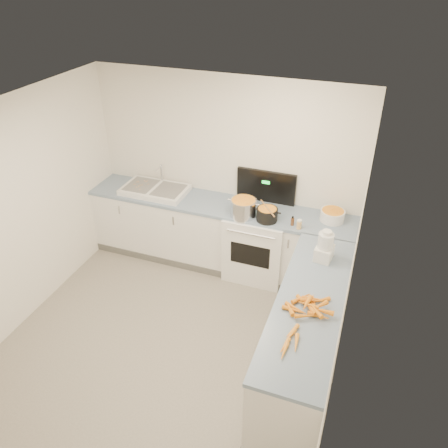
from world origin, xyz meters
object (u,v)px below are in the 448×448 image
(spice_jar, at_px, (299,225))
(extract_bottle, at_px, (292,222))
(stove, at_px, (258,242))
(steel_pot, at_px, (243,208))
(sink, at_px, (155,190))
(black_pot, at_px, (267,215))
(food_processor, at_px, (325,247))
(mixing_bowl, at_px, (332,215))

(spice_jar, bearing_deg, extract_bottle, 153.05)
(stove, bearing_deg, steel_pot, -135.95)
(extract_bottle, bearing_deg, sink, 174.45)
(stove, relative_size, black_pot, 5.43)
(black_pot, distance_m, spice_jar, 0.40)
(food_processor, bearing_deg, mixing_bowl, 92.00)
(black_pot, bearing_deg, spice_jar, -6.99)
(extract_bottle, xyz_separation_m, food_processor, (0.45, -0.54, 0.10))
(steel_pot, xyz_separation_m, extract_bottle, (0.61, -0.02, -0.05))
(black_pot, xyz_separation_m, mixing_bowl, (0.73, 0.27, -0.00))
(black_pot, relative_size, spice_jar, 2.49)
(stove, bearing_deg, black_pot, -49.03)
(black_pot, distance_m, food_processor, 0.94)
(black_pot, bearing_deg, stove, 130.97)
(stove, height_order, sink, stove)
(stove, bearing_deg, extract_bottle, -20.46)
(sink, height_order, spice_jar, sink)
(sink, relative_size, extract_bottle, 8.94)
(food_processor, bearing_deg, steel_pot, 152.31)
(extract_bottle, height_order, food_processor, food_processor)
(spice_jar, bearing_deg, steel_pot, 174.93)
(steel_pot, bearing_deg, black_pot, -2.50)
(sink, bearing_deg, mixing_bowl, 2.10)
(black_pot, bearing_deg, extract_bottle, -0.71)
(steel_pot, distance_m, extract_bottle, 0.61)
(steel_pot, height_order, spice_jar, steel_pot)
(stove, xyz_separation_m, food_processor, (0.90, -0.71, 0.62))
(black_pot, bearing_deg, food_processor, -35.57)
(black_pot, relative_size, mixing_bowl, 0.86)
(stove, distance_m, spice_jar, 0.78)
(sink, height_order, extract_bottle, sink)
(sink, xyz_separation_m, mixing_bowl, (2.33, 0.09, 0.03))
(black_pot, height_order, mixing_bowl, black_pot)
(stove, relative_size, food_processor, 3.88)
(steel_pot, relative_size, mixing_bowl, 1.10)
(sink, relative_size, food_processor, 2.45)
(steel_pot, distance_m, spice_jar, 0.70)
(steel_pot, relative_size, spice_jar, 3.16)
(sink, xyz_separation_m, extract_bottle, (1.90, -0.19, 0.01))
(steel_pot, bearing_deg, food_processor, -27.69)
(stove, bearing_deg, spice_jar, -21.57)
(stove, distance_m, steel_pot, 0.60)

